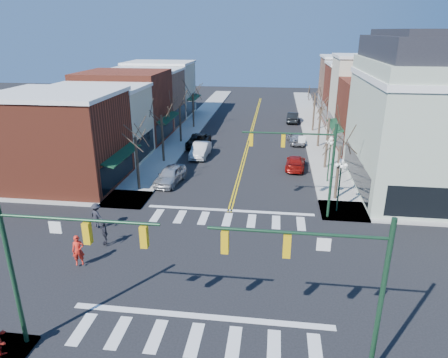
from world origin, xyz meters
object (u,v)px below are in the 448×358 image
(lamppost_midblock, at_px, (330,152))
(car_left_far, at_px, (198,141))
(pedestrian_red_a, at_px, (78,250))
(car_right_mid, at_px, (296,138))
(pedestrian_dark_b, at_px, (97,215))
(car_left_near, at_px, (170,175))
(pedestrian_dark_a, at_px, (105,233))
(car_left_mid, at_px, (200,150))
(lamppost_corner, at_px, (340,176))
(car_right_far, at_px, (293,117))
(car_right_near, at_px, (295,162))
(victorian_corner, at_px, (437,114))

(lamppost_midblock, height_order, car_left_far, lamppost_midblock)
(pedestrian_red_a, bearing_deg, car_right_mid, 43.67)
(pedestrian_red_a, bearing_deg, pedestrian_dark_b, 80.48)
(lamppost_midblock, distance_m, car_left_near, 14.59)
(pedestrian_dark_a, bearing_deg, car_right_mid, 124.31)
(lamppost_midblock, bearing_deg, pedestrian_dark_b, -146.27)
(car_left_near, relative_size, pedestrian_dark_b, 2.60)
(car_left_mid, distance_m, car_right_mid, 12.72)
(lamppost_corner, bearing_deg, lamppost_midblock, 90.00)
(pedestrian_red_a, bearing_deg, car_left_far, 64.18)
(pedestrian_dark_a, bearing_deg, car_left_mid, 143.20)
(car_left_mid, xyz_separation_m, pedestrian_dark_a, (-2.56, -20.01, 0.13))
(lamppost_corner, bearing_deg, car_right_far, 94.19)
(car_left_mid, distance_m, car_left_far, 3.98)
(car_left_mid, bearing_deg, lamppost_midblock, -24.68)
(car_left_mid, distance_m, car_right_far, 21.94)
(lamppost_corner, relative_size, lamppost_midblock, 1.00)
(car_left_far, height_order, car_right_near, car_left_far)
(car_left_far, height_order, car_right_far, car_right_far)
(car_right_mid, distance_m, pedestrian_dark_a, 30.01)
(victorian_corner, distance_m, car_right_far, 28.73)
(lamppost_corner, height_order, car_right_mid, lamppost_corner)
(car_left_mid, height_order, car_left_far, car_left_mid)
(lamppost_midblock, height_order, car_right_mid, lamppost_midblock)
(pedestrian_dark_b, bearing_deg, car_right_far, -86.60)
(victorian_corner, relative_size, car_left_mid, 3.00)
(pedestrian_red_a, xyz_separation_m, pedestrian_dark_a, (0.52, 2.53, -0.17))
(car_right_mid, relative_size, pedestrian_dark_b, 2.43)
(car_right_far, relative_size, pedestrian_red_a, 2.47)
(car_right_near, xyz_separation_m, pedestrian_red_a, (-13.35, -19.73, 0.42))
(car_left_mid, bearing_deg, lamppost_corner, -43.26)
(car_right_far, bearing_deg, car_right_near, 94.13)
(car_right_near, distance_m, car_right_mid, 9.73)
(car_left_near, relative_size, car_right_far, 1.00)
(lamppost_midblock, xyz_separation_m, car_left_mid, (-13.05, 6.37, -2.18))
(car_right_mid, bearing_deg, victorian_corner, 120.73)
(lamppost_corner, height_order, pedestrian_red_a, lamppost_corner)
(car_right_near, bearing_deg, lamppost_midblock, 132.94)
(victorian_corner, relative_size, car_left_near, 3.06)
(pedestrian_dark_b, bearing_deg, car_left_mid, -77.68)
(lamppost_midblock, distance_m, pedestrian_dark_a, 20.83)
(lamppost_corner, distance_m, car_right_near, 10.70)
(car_left_far, height_order, pedestrian_dark_b, pedestrian_dark_b)
(victorian_corner, bearing_deg, car_right_near, 159.81)
(car_right_near, bearing_deg, car_right_far, -86.08)
(car_left_near, height_order, car_right_near, car_left_near)
(car_left_mid, distance_m, pedestrian_dark_b, 18.26)
(car_right_far, bearing_deg, car_left_far, 57.87)
(pedestrian_dark_a, xyz_separation_m, pedestrian_dark_b, (-1.51, 2.20, 0.13))
(lamppost_midblock, bearing_deg, car_right_far, 95.25)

